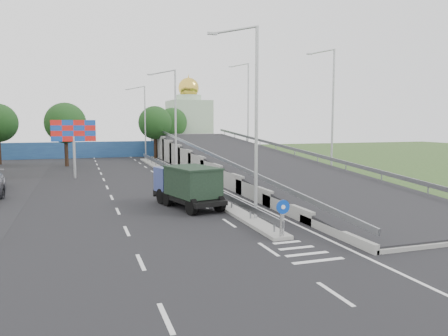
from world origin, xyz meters
name	(u,v)px	position (x,y,z in m)	size (l,w,h in m)	color
ground	(306,254)	(0.00, 0.00, 0.00)	(160.00, 160.00, 0.00)	#2D4C1E
road_surface	(152,187)	(-3.00, 20.00, 0.00)	(26.00, 90.00, 0.04)	black
median	(178,179)	(0.00, 24.00, 0.10)	(1.00, 44.00, 0.20)	gray
overpass_ramp	(253,159)	(7.50, 24.00, 1.75)	(10.00, 50.00, 3.50)	gray
median_guardrail	(178,172)	(0.00, 24.00, 0.75)	(0.09, 44.00, 0.71)	gray
sign_bollard	(282,218)	(0.00, 2.17, 1.03)	(0.64, 0.23, 1.67)	black
lamp_post_near	(253,113)	(0.11, 6.00, 5.81)	(2.74, 0.18, 10.08)	#B2B5B7
lamp_post_mid	(174,117)	(0.11, 26.00, 5.81)	(2.74, 0.18, 10.08)	#B2B5B7
lamp_post_far	(144,118)	(0.11, 46.00, 5.81)	(2.74, 0.18, 10.08)	#B2B5B7
blue_wall	(111,149)	(-4.00, 52.00, 1.20)	(30.00, 0.50, 2.40)	#254889
church	(189,122)	(10.00, 60.00, 5.31)	(7.00, 7.00, 13.80)	#B2CCAD
billboard	(74,134)	(-9.00, 28.00, 4.19)	(4.00, 0.24, 5.50)	#B2B5B7
tree_left_mid	(65,123)	(-10.00, 40.00, 5.18)	(4.80, 4.80, 7.60)	black
tree_median_far	(155,123)	(2.00, 48.00, 5.18)	(4.80, 4.80, 7.60)	black
tree_ramp_far	(172,123)	(6.00, 55.00, 5.18)	(4.80, 4.80, 7.60)	black
dump_truck	(187,184)	(-2.24, 11.03, 1.45)	(3.51, 6.27, 2.61)	black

